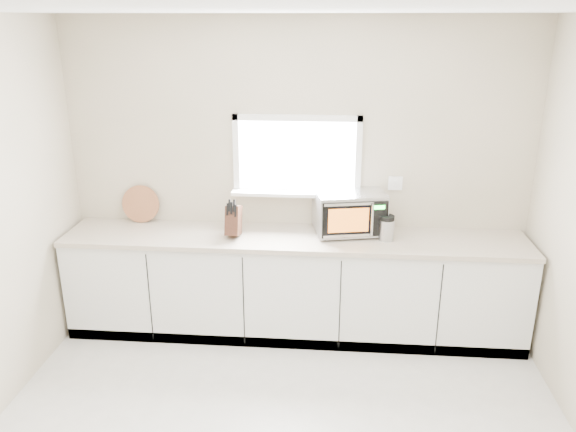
# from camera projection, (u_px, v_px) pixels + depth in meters

# --- Properties ---
(back_wall) EXTENTS (4.00, 0.17, 2.70)m
(back_wall) POSITION_uv_depth(u_px,v_px,m) (297.00, 176.00, 4.89)
(back_wall) COLOR beige
(back_wall) RESTS_ON ground
(cabinets) EXTENTS (3.92, 0.60, 0.88)m
(cabinets) POSITION_uv_depth(u_px,v_px,m) (294.00, 287.00, 4.91)
(cabinets) COLOR silver
(cabinets) RESTS_ON ground
(countertop) EXTENTS (3.92, 0.64, 0.04)m
(countertop) POSITION_uv_depth(u_px,v_px,m) (294.00, 238.00, 4.75)
(countertop) COLOR #B4A494
(countertop) RESTS_ON cabinets
(microwave) EXTENTS (0.65, 0.55, 0.37)m
(microwave) POSITION_uv_depth(u_px,v_px,m) (349.00, 211.00, 4.78)
(microwave) COLOR black
(microwave) RESTS_ON countertop
(knife_block) EXTENTS (0.12, 0.24, 0.34)m
(knife_block) POSITION_uv_depth(u_px,v_px,m) (233.00, 220.00, 4.70)
(knife_block) COLOR #422417
(knife_block) RESTS_ON countertop
(cutting_board) EXTENTS (0.34, 0.08, 0.34)m
(cutting_board) POSITION_uv_depth(u_px,v_px,m) (141.00, 204.00, 5.03)
(cutting_board) COLOR #9C5F3C
(cutting_board) RESTS_ON countertop
(coffee_grinder) EXTENTS (0.14, 0.14, 0.22)m
(coffee_grinder) POSITION_uv_depth(u_px,v_px,m) (386.00, 228.00, 4.63)
(coffee_grinder) COLOR #B0B3B8
(coffee_grinder) RESTS_ON countertop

